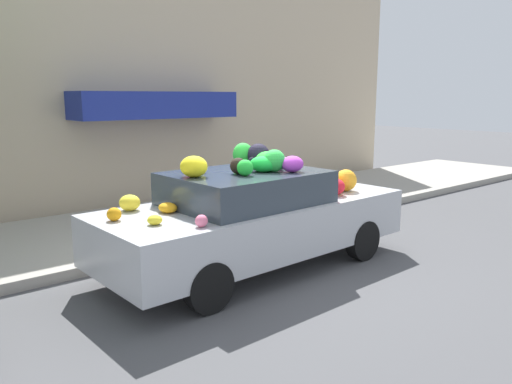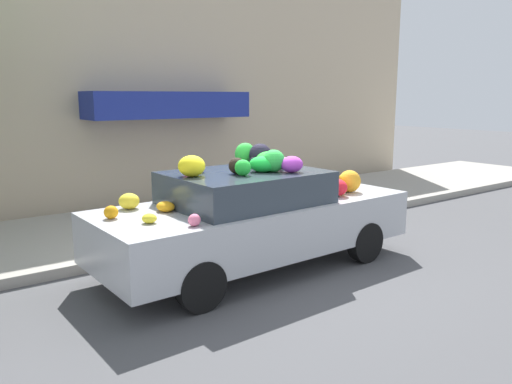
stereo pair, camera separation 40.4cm
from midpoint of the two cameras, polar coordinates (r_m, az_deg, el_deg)
ground_plane at (r=7.09m, az=-1.81°, el=-8.47°), size 60.00×60.00×0.00m
sidewalk_curb at (r=9.26m, az=-12.16°, el=-3.60°), size 24.00×3.20×0.15m
building_facade at (r=11.02m, az=-17.96°, el=12.01°), size 18.00×1.20×5.40m
fire_hydrant at (r=8.18m, az=-11.18°, el=-2.47°), size 0.20×0.20×0.70m
art_car at (r=6.85m, az=-1.83°, el=-2.68°), size 4.49×1.84×1.69m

